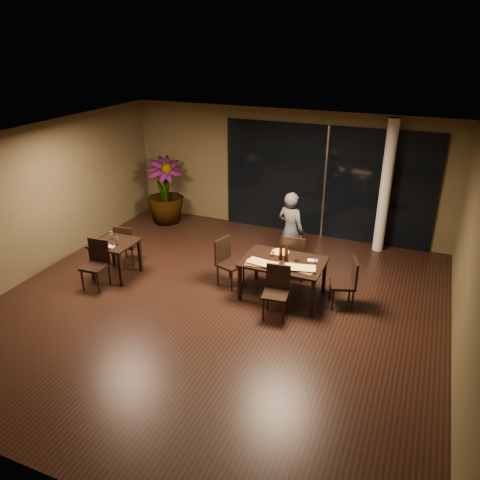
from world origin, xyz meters
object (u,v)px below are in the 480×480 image
chair_side_far (126,243)px  bottle_c (286,251)px  chair_main_far (294,255)px  potted_plant (165,191)px  main_table (283,265)px  side_table (115,248)px  chair_side_near (97,261)px  bottle_a (281,252)px  diner (290,230)px  chair_main_right (347,281)px  chair_main_near (277,288)px  chair_main_left (227,259)px  bottle_b (286,253)px

chair_side_far → bottle_c: (3.53, 0.08, 0.41)m
chair_main_far → chair_side_far: 3.59m
potted_plant → main_table: bearing=-31.8°
side_table → chair_side_far: chair_side_far is taller
chair_main_far → chair_side_near: 3.89m
potted_plant → bottle_a: potted_plant is taller
bottle_a → bottle_c: bottle_a is taller
diner → chair_main_right: bearing=159.1°
main_table → bottle_c: bearing=84.5°
chair_main_far → chair_side_near: (-3.49, -1.73, -0.00)m
bottle_a → chair_side_far: bearing=-179.8°
chair_main_far → bottle_c: bearing=85.2°
chair_side_near → bottle_c: size_ratio=3.16×
chair_main_right → potted_plant: bearing=-133.4°
chair_side_near → potted_plant: 3.52m
chair_main_near → chair_side_near: chair_side_near is taller
chair_main_left → chair_main_right: (2.34, 0.07, -0.02)m
chair_main_left → chair_side_far: size_ratio=1.08×
side_table → chair_main_near: chair_main_near is taller
chair_side_near → bottle_c: (3.49, 1.10, 0.37)m
potted_plant → bottle_b: bearing=-31.2°
main_table → bottle_a: bottle_a is taller
main_table → bottle_a: 0.24m
chair_main_far → chair_main_left: (-1.17, -0.68, -0.00)m
main_table → chair_main_far: size_ratio=1.55×
main_table → chair_side_near: 3.63m
chair_main_left → bottle_c: bearing=-70.1°
chair_main_far → bottle_a: bearing=78.6°
diner → chair_main_near: bearing=117.4°
chair_side_far → bottle_b: size_ratio=2.94×
chair_main_left → potted_plant: potted_plant is taller
bottle_a → chair_main_right: bearing=4.0°
potted_plant → chair_main_left: bearing=-40.5°
bottle_a → main_table: bearing=-29.0°
bottle_b → chair_side_far: bearing=179.9°
main_table → chair_main_right: chair_main_right is taller
main_table → chair_main_near: bearing=-82.2°
main_table → chair_main_far: (0.00, 0.73, -0.13)m
chair_main_left → bottle_c: size_ratio=3.16×
diner → bottle_a: diner is taller
bottle_b → chair_side_near: bearing=-163.9°
potted_plant → chair_side_far: bearing=-78.9°
side_table → chair_main_near: (3.49, -0.13, -0.10)m
chair_side_far → chair_main_far: bearing=-176.4°
bottle_a → bottle_c: bearing=41.4°
chair_side_near → chair_main_far: bearing=23.0°
diner → bottle_c: size_ratio=5.49×
chair_main_far → chair_main_left: bearing=24.9°
chair_main_right → chair_side_near: 4.79m
chair_side_far → chair_main_left: bearing=172.9°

